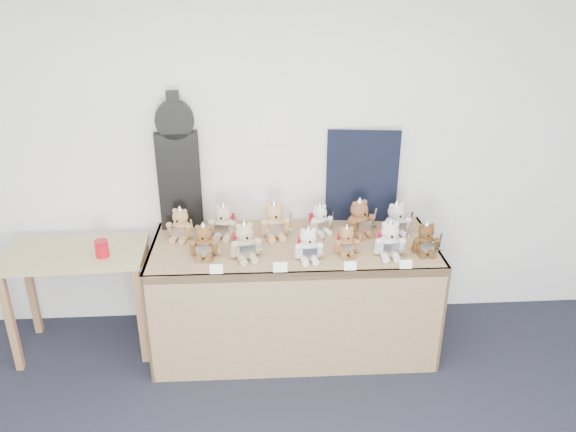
{
  "coord_description": "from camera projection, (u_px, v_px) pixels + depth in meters",
  "views": [
    {
      "loc": [
        -0.04,
        -1.49,
        2.61
      ],
      "look_at": [
        0.18,
        1.96,
        1.1
      ],
      "focal_mm": 35.0,
      "sensor_mm": 36.0,
      "label": 1
    }
  ],
  "objects": [
    {
      "name": "teddy_front_far_right",
      "position": [
        390.0,
        241.0,
        3.76
      ],
      "size": [
        0.23,
        0.19,
        0.28
      ],
      "rotation": [
        0.0,
        0.0,
        -0.02
      ],
      "color": "silver",
      "rests_on": "display_table"
    },
    {
      "name": "entry_card_b",
      "position": [
        280.0,
        267.0,
        3.58
      ],
      "size": [
        0.09,
        0.02,
        0.07
      ],
      "primitive_type": "cube",
      "rotation": [
        -0.24,
        0.0,
        -0.01
      ],
      "color": "white",
      "rests_on": "display_table"
    },
    {
      "name": "entry_card_a",
      "position": [
        216.0,
        269.0,
        3.56
      ],
      "size": [
        0.09,
        0.02,
        0.06
      ],
      "primitive_type": "cube",
      "rotation": [
        -0.24,
        0.0,
        -0.01
      ],
      "color": "white",
      "rests_on": "display_table"
    },
    {
      "name": "guitar_case",
      "position": [
        178.0,
        163.0,
        4.05
      ],
      "size": [
        0.32,
        0.13,
        1.02
      ],
      "rotation": [
        0.0,
        0.0,
        0.13
      ],
      "color": "black",
      "rests_on": "display_table"
    },
    {
      "name": "teddy_front_left",
      "position": [
        245.0,
        242.0,
        3.73
      ],
      "size": [
        0.24,
        0.22,
        0.29
      ],
      "rotation": [
        0.0,
        0.0,
        0.25
      ],
      "color": "tan",
      "rests_on": "display_table"
    },
    {
      "name": "side_table",
      "position": [
        78.0,
        267.0,
        3.99
      ],
      "size": [
        0.98,
        0.58,
        0.8
      ],
      "rotation": [
        0.0,
        0.0,
        0.05
      ],
      "color": "#A38957",
      "rests_on": "floor"
    },
    {
      "name": "teddy_back_centre_left",
      "position": [
        274.0,
        221.0,
        4.03
      ],
      "size": [
        0.25,
        0.21,
        0.3
      ],
      "rotation": [
        0.0,
        0.0,
        0.16
      ],
      "color": "tan",
      "rests_on": "display_table"
    },
    {
      "name": "display_table",
      "position": [
        294.0,
        271.0,
        3.97
      ],
      "size": [
        2.02,
        0.85,
        0.84
      ],
      "rotation": [
        0.0,
        0.0,
        -0.01
      ],
      "color": "olive",
      "rests_on": "floor"
    },
    {
      "name": "room_shell",
      "position": [
        276.0,
        125.0,
        4.06
      ],
      "size": [
        6.0,
        6.0,
        6.0
      ],
      "color": "silver",
      "rests_on": "floor"
    },
    {
      "name": "teddy_front_centre",
      "position": [
        308.0,
        245.0,
        3.72
      ],
      "size": [
        0.22,
        0.18,
        0.26
      ],
      "rotation": [
        0.0,
        0.0,
        0.08
      ],
      "color": "silver",
      "rests_on": "display_table"
    },
    {
      "name": "red_cup",
      "position": [
        102.0,
        249.0,
        3.85
      ],
      "size": [
        0.09,
        0.09,
        0.12
      ],
      "primitive_type": "cylinder",
      "color": "#B50C19",
      "rests_on": "side_table"
    },
    {
      "name": "teddy_back_far_left",
      "position": [
        181.0,
        225.0,
        4.01
      ],
      "size": [
        0.22,
        0.2,
        0.26
      ],
      "rotation": [
        0.0,
        0.0,
        -0.25
      ],
      "color": "#AB824F",
      "rests_on": "display_table"
    },
    {
      "name": "teddy_front_far_left",
      "position": [
        204.0,
        242.0,
        3.75
      ],
      "size": [
        0.22,
        0.17,
        0.26
      ],
      "rotation": [
        0.0,
        0.0,
        -0.03
      ],
      "color": "brown",
      "rests_on": "display_table"
    },
    {
      "name": "entry_card_c",
      "position": [
        350.0,
        266.0,
        3.61
      ],
      "size": [
        0.08,
        0.02,
        0.06
      ],
      "primitive_type": "cube",
      "rotation": [
        -0.24,
        0.0,
        -0.01
      ],
      "color": "white",
      "rests_on": "display_table"
    },
    {
      "name": "teddy_back_left",
      "position": [
        224.0,
        222.0,
        4.04
      ],
      "size": [
        0.23,
        0.21,
        0.28
      ],
      "rotation": [
        0.0,
        0.0,
        -0.19
      ],
      "color": "tan",
      "rests_on": "display_table"
    },
    {
      "name": "teddy_front_end",
      "position": [
        426.0,
        240.0,
        3.8
      ],
      "size": [
        0.2,
        0.16,
        0.25
      ],
      "rotation": [
        0.0,
        0.0,
        -0.02
      ],
      "color": "#50351B",
      "rests_on": "display_table"
    },
    {
      "name": "entry_card_d",
      "position": [
        406.0,
        264.0,
        3.63
      ],
      "size": [
        0.08,
        0.02,
        0.06
      ],
      "primitive_type": "cube",
      "rotation": [
        -0.24,
        0.0,
        -0.01
      ],
      "color": "white",
      "rests_on": "display_table"
    },
    {
      "name": "teddy_back_right",
      "position": [
        360.0,
        219.0,
        4.07
      ],
      "size": [
        0.25,
        0.24,
        0.3
      ],
      "rotation": [
        0.0,
        0.0,
        0.44
      ],
      "color": "brown",
      "rests_on": "display_table"
    },
    {
      "name": "teddy_front_right",
      "position": [
        347.0,
        242.0,
        3.8
      ],
      "size": [
        0.19,
        0.16,
        0.23
      ],
      "rotation": [
        0.0,
        0.0,
        0.05
      ],
      "color": "#99633A",
      "rests_on": "display_table"
    },
    {
      "name": "teddy_back_end",
      "position": [
        396.0,
        221.0,
        4.06
      ],
      "size": [
        0.24,
        0.21,
        0.28
      ],
      "rotation": [
        0.0,
        0.0,
        0.22
      ],
      "color": "silver",
      "rests_on": "display_table"
    },
    {
      "name": "teddy_back_centre_right",
      "position": [
        320.0,
        220.0,
        4.11
      ],
      "size": [
        0.2,
        0.19,
        0.24
      ],
      "rotation": [
        0.0,
        0.0,
        0.41
      ],
      "color": "white",
      "rests_on": "display_table"
    },
    {
      "name": "navy_board",
      "position": [
        362.0,
        177.0,
        4.2
      ],
      "size": [
        0.54,
        0.08,
        0.72
      ],
      "primitive_type": "cube",
      "rotation": [
        0.0,
        0.0,
        -0.12
      ],
      "color": "black",
      "rests_on": "display_table"
    }
  ]
}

